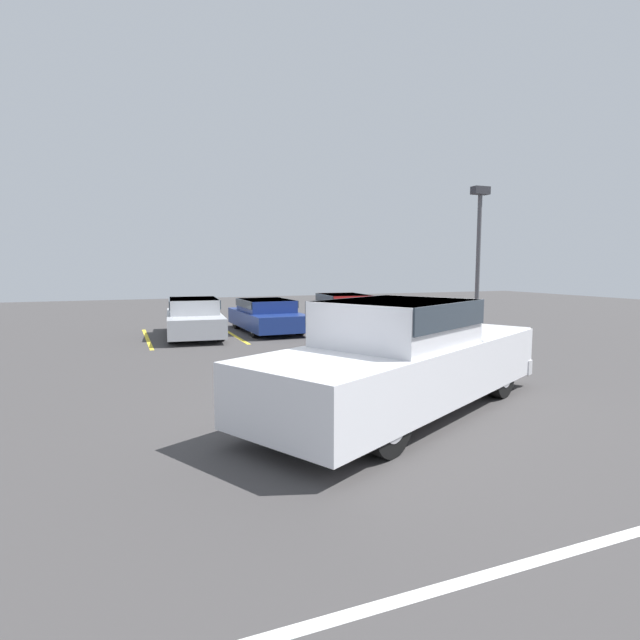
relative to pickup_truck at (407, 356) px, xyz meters
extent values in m
plane|color=#423F3F|center=(-0.50, 0.19, -0.89)|extent=(60.00, 60.00, 0.00)
cube|color=yellow|center=(-3.42, 10.01, -0.89)|extent=(0.12, 4.84, 0.01)
cube|color=yellow|center=(-0.68, 10.01, -0.89)|extent=(0.12, 4.84, 0.01)
cube|color=yellow|center=(2.06, 10.01, -0.89)|extent=(0.12, 4.84, 0.01)
cube|color=yellow|center=(4.80, 10.01, -0.89)|extent=(0.12, 4.84, 0.01)
cube|color=silver|center=(-0.01, 0.00, -0.20)|extent=(6.29, 4.53, 0.87)
cube|color=silver|center=(-0.27, -0.14, 0.57)|extent=(2.77, 2.60, 0.68)
cube|color=#2D3842|center=(-0.27, -0.14, 0.72)|extent=(2.75, 2.63, 0.37)
cube|color=silver|center=(1.69, 0.88, 0.19)|extent=(2.86, 2.69, 0.13)
cube|color=silver|center=(2.62, 1.36, -0.52)|extent=(1.09, 1.85, 0.28)
cylinder|color=black|center=(1.25, 1.54, -0.47)|extent=(0.89, 0.67, 0.84)
cylinder|color=#ADADB2|center=(1.25, 1.54, -0.47)|extent=(0.56, 0.51, 0.46)
cylinder|color=black|center=(1.98, 0.13, -0.47)|extent=(0.89, 0.67, 0.84)
cylinder|color=#ADADB2|center=(1.98, 0.13, -0.47)|extent=(0.56, 0.51, 0.46)
cylinder|color=black|center=(-1.99, -0.14, -0.47)|extent=(0.89, 0.67, 0.84)
cylinder|color=#ADADB2|center=(-1.99, -0.14, -0.47)|extent=(0.56, 0.51, 0.46)
cylinder|color=black|center=(-1.26, -1.55, -0.47)|extent=(0.89, 0.67, 0.84)
cylinder|color=#ADADB2|center=(-1.26, -1.55, -0.47)|extent=(0.56, 0.51, 0.46)
cube|color=#B7BABF|center=(-1.93, 10.00, -0.42)|extent=(2.11, 4.68, 0.60)
cube|color=#B7BABF|center=(-1.92, 10.09, 0.12)|extent=(1.71, 2.49, 0.48)
cube|color=#2D3842|center=(-1.92, 10.09, 0.22)|extent=(1.77, 2.45, 0.29)
cylinder|color=black|center=(-1.33, 8.62, -0.57)|extent=(0.27, 0.65, 0.63)
cylinder|color=#ADADB2|center=(-1.33, 8.62, -0.57)|extent=(0.25, 0.37, 0.35)
cylinder|color=black|center=(-2.78, 8.76, -0.57)|extent=(0.27, 0.65, 0.63)
cylinder|color=#ADADB2|center=(-2.78, 8.76, -0.57)|extent=(0.25, 0.37, 0.35)
cylinder|color=black|center=(-1.08, 11.25, -0.57)|extent=(0.27, 0.65, 0.63)
cylinder|color=#ADADB2|center=(-1.08, 11.25, -0.57)|extent=(0.25, 0.37, 0.35)
cylinder|color=black|center=(-2.54, 11.38, -0.57)|extent=(0.27, 0.65, 0.63)
cylinder|color=#ADADB2|center=(-2.54, 11.38, -0.57)|extent=(0.25, 0.37, 0.35)
cube|color=navy|center=(0.62, 10.23, -0.44)|extent=(1.87, 4.28, 0.55)
cube|color=navy|center=(0.62, 10.32, 0.04)|extent=(1.63, 2.24, 0.42)
cube|color=#2D3842|center=(0.62, 10.32, 0.13)|extent=(1.70, 2.19, 0.25)
cylinder|color=black|center=(1.42, 9.01, -0.58)|extent=(0.24, 0.62, 0.62)
cylinder|color=#ADADB2|center=(1.42, 9.01, -0.58)|extent=(0.25, 0.34, 0.34)
cylinder|color=black|center=(-0.13, 8.99, -0.58)|extent=(0.24, 0.62, 0.62)
cylinder|color=#ADADB2|center=(-0.13, 8.99, -0.58)|extent=(0.25, 0.34, 0.34)
cylinder|color=black|center=(1.38, 11.48, -0.58)|extent=(0.24, 0.62, 0.62)
cylinder|color=#ADADB2|center=(1.38, 11.48, -0.58)|extent=(0.25, 0.34, 0.34)
cylinder|color=black|center=(-0.17, 11.45, -0.58)|extent=(0.24, 0.62, 0.62)
cylinder|color=#ADADB2|center=(-0.17, 11.45, -0.58)|extent=(0.25, 0.34, 0.34)
cube|color=maroon|center=(3.57, 10.06, -0.40)|extent=(2.15, 4.50, 0.64)
cube|color=maroon|center=(3.58, 10.14, 0.15)|extent=(1.73, 2.40, 0.46)
cube|color=#2D3842|center=(3.58, 10.14, 0.24)|extent=(1.80, 2.36, 0.28)
cylinder|color=black|center=(4.17, 8.73, -0.59)|extent=(0.28, 0.62, 0.61)
cylinder|color=#ADADB2|center=(4.17, 8.73, -0.59)|extent=(0.27, 0.35, 0.33)
cylinder|color=black|center=(2.71, 8.88, -0.59)|extent=(0.28, 0.62, 0.61)
cylinder|color=#ADADB2|center=(2.71, 8.88, -0.59)|extent=(0.27, 0.35, 0.33)
cylinder|color=black|center=(4.43, 11.24, -0.59)|extent=(0.28, 0.62, 0.61)
cylinder|color=#ADADB2|center=(4.43, 11.24, -0.59)|extent=(0.27, 0.35, 0.33)
cylinder|color=black|center=(2.97, 11.39, -0.59)|extent=(0.28, 0.62, 0.61)
cylinder|color=#ADADB2|center=(2.97, 11.39, -0.59)|extent=(0.27, 0.35, 0.33)
cylinder|color=#515156|center=(8.97, 9.23, 1.65)|extent=(0.17, 0.17, 5.08)
cube|color=#333338|center=(8.97, 9.23, 4.34)|extent=(0.70, 0.36, 0.30)
camera|label=1|loc=(-4.22, -6.73, 1.43)|focal=28.00mm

